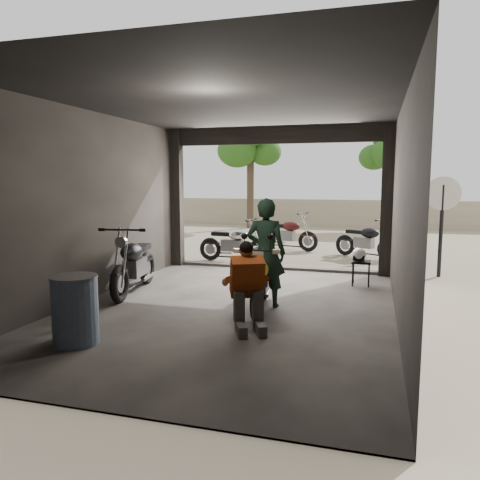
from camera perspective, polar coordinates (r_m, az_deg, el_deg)
The scene contains 16 objects.
ground at distance 7.50m, azimuth -1.15°, elevation -8.47°, with size 80.00×80.00×0.00m, color #7A6D56.
garage at distance 7.78m, azimuth 0.02°, elevation 1.69°, with size 7.00×7.13×3.20m.
boundary_wall at distance 21.05m, azimuth 10.26°, elevation 3.26°, with size 18.00×0.30×1.20m, color gray.
tree_left at distance 20.16m, azimuth 1.30°, elevation 12.84°, with size 2.20×2.20×5.60m.
tree_right at distance 20.96m, azimuth 18.23°, elevation 11.10°, with size 2.20×2.20×5.00m.
main_bike at distance 7.41m, azimuth 2.51°, elevation -4.51°, with size 0.64×1.57×1.05m, color beige, non-canonical shape.
left_bike at distance 8.65m, azimuth -12.79°, elevation -2.33°, with size 0.75×1.83×1.24m, color black, non-canonical shape.
outside_bike_a at distance 11.67m, azimuth -0.77°, elevation -0.03°, with size 0.67×1.63×1.10m, color black, non-canonical shape.
outside_bike_b at distance 13.77m, azimuth 5.77°, elevation 1.10°, with size 0.68×1.65×1.12m, color #431010, non-canonical shape.
outside_bike_c at distance 12.71m, azimuth 15.08°, elevation 0.24°, with size 0.65×1.58×1.07m, color black, non-canonical shape.
rider at distance 7.52m, azimuth 3.18°, elevation -1.57°, with size 0.64×0.42×1.76m, color black.
mechanic at distance 6.34m, azimuth 1.03°, elevation -5.96°, with size 0.60×0.81×1.17m, color #BF4E19, non-canonical shape.
stool at distance 9.31m, azimuth 14.56°, elevation -2.94°, with size 0.36×0.36×0.50m.
helmet at distance 9.28m, azimuth 14.31°, elevation -1.72°, with size 0.26×0.28×0.25m, color white.
oil_drum at distance 6.18m, azimuth -19.45°, elevation -8.18°, with size 0.56×0.56×0.87m, color #435671.
sign_post at distance 10.65m, azimuth 23.42°, elevation 3.30°, with size 0.71×0.08×2.12m.
Camera 1 is at (2.15, -6.89, 2.04)m, focal length 35.00 mm.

